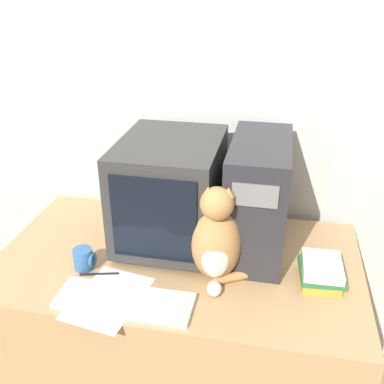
{
  "coord_description": "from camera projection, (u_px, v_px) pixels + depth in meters",
  "views": [
    {
      "loc": [
        0.34,
        -0.99,
        1.74
      ],
      "look_at": [
        0.05,
        0.41,
        1.02
      ],
      "focal_mm": 42.0,
      "sensor_mm": 36.0,
      "label": 1
    }
  ],
  "objects": [
    {
      "name": "computer_tower",
      "position": [
        258.0,
        197.0,
        1.68
      ],
      "size": [
        0.21,
        0.46,
        0.44
      ],
      "color": "#28282D",
      "rests_on": "desk"
    },
    {
      "name": "pen",
      "position": [
        99.0,
        274.0,
        1.61
      ],
      "size": [
        0.14,
        0.04,
        0.01
      ],
      "color": "black",
      "rests_on": "desk"
    },
    {
      "name": "book_stack",
      "position": [
        321.0,
        272.0,
        1.56
      ],
      "size": [
        0.16,
        0.18,
        0.08
      ],
      "color": "gold",
      "rests_on": "desk"
    },
    {
      "name": "mug",
      "position": [
        84.0,
        259.0,
        1.63
      ],
      "size": [
        0.08,
        0.07,
        0.08
      ],
      "color": "#33669E",
      "rests_on": "desk"
    },
    {
      "name": "desk",
      "position": [
        179.0,
        331.0,
        1.88
      ],
      "size": [
        1.37,
        0.78,
        0.75
      ],
      "color": "tan",
      "rests_on": "ground_plane"
    },
    {
      "name": "paper_sheet",
      "position": [
        109.0,
        298.0,
        1.5
      ],
      "size": [
        0.25,
        0.33,
        0.0
      ],
      "color": "white",
      "rests_on": "desk"
    },
    {
      "name": "wall_back",
      "position": [
        201.0,
        97.0,
        1.88
      ],
      "size": [
        7.0,
        0.05,
        2.5
      ],
      "color": "silver",
      "rests_on": "ground_plane"
    },
    {
      "name": "crt_monitor",
      "position": [
        170.0,
        191.0,
        1.73
      ],
      "size": [
        0.37,
        0.47,
        0.42
      ],
      "color": "#333333",
      "rests_on": "desk"
    },
    {
      "name": "keyboard",
      "position": [
        124.0,
        301.0,
        1.47
      ],
      "size": [
        0.45,
        0.15,
        0.02
      ],
      "color": "silver",
      "rests_on": "desk"
    },
    {
      "name": "cat",
      "position": [
        216.0,
        240.0,
        1.53
      ],
      "size": [
        0.26,
        0.22,
        0.37
      ],
      "rotation": [
        0.0,
        0.0,
        0.12
      ],
      "color": "#B7844C",
      "rests_on": "desk"
    }
  ]
}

